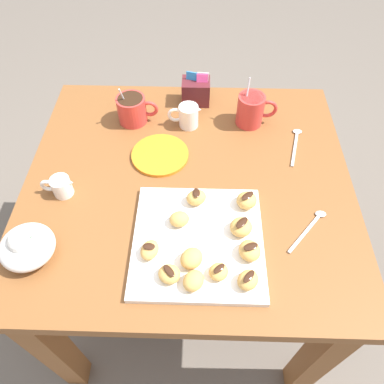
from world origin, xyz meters
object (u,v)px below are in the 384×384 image
object	(u,v)px
coffee_mug_red_left	(132,109)
coffee_mug_red_right	(251,109)
beignet_7	(248,280)
beignet_8	(192,258)
chocolate_sauce_pitcher	(61,186)
beignet_4	(194,281)
beignet_3	(196,197)
dining_table	(188,207)
cream_pitcher_white	(188,115)
beignet_1	(247,200)
pastry_plate_square	(198,241)
beignet_6	(241,227)
beignet_10	(219,272)
saucer_orange_left	(160,155)
ice_cream_bowl	(27,246)
beignet_9	(250,251)
sugar_caddy	(196,91)
beignet_2	(169,274)
beignet_5	(150,250)

from	to	relation	value
coffee_mug_red_left	coffee_mug_red_right	size ratio (longest dim) A/B	0.86
beignet_7	beignet_8	size ratio (longest dim) A/B	0.93
chocolate_sauce_pitcher	beignet_4	xyz separation A→B (m)	(0.36, -0.26, 0.00)
beignet_3	beignet_4	xyz separation A→B (m)	(-0.00, -0.23, -0.00)
dining_table	beignet_3	world-z (taller)	beignet_3
dining_table	cream_pitcher_white	xyz separation A→B (m)	(-0.01, 0.22, 0.17)
dining_table	beignet_3	size ratio (longest dim) A/B	17.37
coffee_mug_red_left	beignet_1	bearing A→B (deg)	-45.22
cream_pitcher_white	beignet_1	bearing A→B (deg)	-63.21
pastry_plate_square	cream_pitcher_white	bearing A→B (deg)	95.29
beignet_6	beignet_10	xyz separation A→B (m)	(-0.06, -0.12, -0.00)
beignet_4	chocolate_sauce_pitcher	bearing A→B (deg)	144.09
coffee_mug_red_left	saucer_orange_left	bearing A→B (deg)	-58.25
coffee_mug_red_left	beignet_10	size ratio (longest dim) A/B	2.92
ice_cream_bowl	beignet_8	size ratio (longest dim) A/B	2.29
dining_table	chocolate_sauce_pitcher	size ratio (longest dim) A/B	9.87
pastry_plate_square	beignet_1	bearing A→B (deg)	41.49
coffee_mug_red_left	chocolate_sauce_pitcher	bearing A→B (deg)	-117.08
beignet_8	beignet_9	xyz separation A→B (m)	(0.13, 0.02, -0.00)
saucer_orange_left	coffee_mug_red_left	bearing A→B (deg)	121.75
ice_cream_bowl	beignet_6	xyz separation A→B (m)	(0.50, 0.07, -0.01)
coffee_mug_red_right	beignet_1	distance (m)	0.34
beignet_1	beignet_8	world-z (taller)	beignet_8
chocolate_sauce_pitcher	beignet_9	distance (m)	0.52
cream_pitcher_white	beignet_7	size ratio (longest dim) A/B	2.02
sugar_caddy	beignet_7	xyz separation A→B (m)	(0.13, -0.65, -0.01)
beignet_8	coffee_mug_red_right	bearing A→B (deg)	71.52
pastry_plate_square	beignet_10	world-z (taller)	beignet_10
chocolate_sauce_pitcher	saucer_orange_left	bearing A→B (deg)	30.12
saucer_orange_left	beignet_6	size ratio (longest dim) A/B	3.04
pastry_plate_square	beignet_3	bearing A→B (deg)	93.49
ice_cream_bowl	beignet_3	world-z (taller)	ice_cream_bowl
dining_table	beignet_4	bearing A→B (deg)	-85.80
coffee_mug_red_right	sugar_caddy	bearing A→B (deg)	149.45
chocolate_sauce_pitcher	beignet_7	size ratio (longest dim) A/B	1.78
beignet_8	cream_pitcher_white	bearing A→B (deg)	92.98
sugar_caddy	beignet_8	world-z (taller)	sugar_caddy
dining_table	beignet_2	bearing A→B (deg)	-95.88
pastry_plate_square	sugar_caddy	xyz separation A→B (m)	(-0.02, 0.55, 0.03)
beignet_8	coffee_mug_red_left	bearing A→B (deg)	111.43
chocolate_sauce_pitcher	beignet_9	xyz separation A→B (m)	(0.49, -0.18, 0.00)
beignet_5	beignet_7	distance (m)	0.23
dining_table	beignet_10	size ratio (longest dim) A/B	20.11
beignet_8	beignet_7	bearing A→B (deg)	-20.95
beignet_2	beignet_8	size ratio (longest dim) A/B	0.90
beignet_7	beignet_3	bearing A→B (deg)	117.90
ice_cream_bowl	beignet_9	distance (m)	0.52
beignet_2	beignet_7	world-z (taller)	beignet_7
saucer_orange_left	beignet_1	size ratio (longest dim) A/B	3.13
beignet_6	beignet_1	bearing A→B (deg)	77.06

